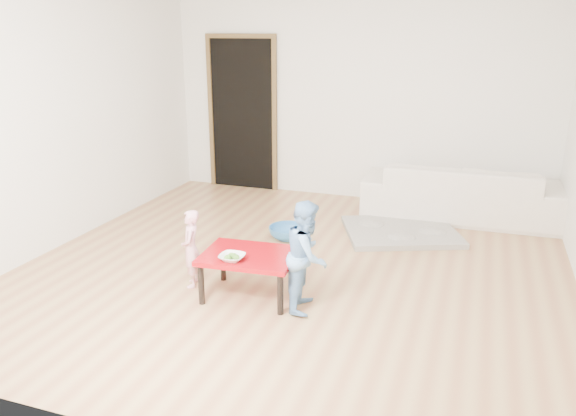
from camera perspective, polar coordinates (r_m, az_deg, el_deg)
The scene contains 13 objects.
floor at distance 5.39m, azimuth 0.71°, elevation -5.98°, with size 5.00×5.00×0.01m, color #A56E46.
back_wall at distance 7.40m, azimuth 7.04°, elevation 10.87°, with size 5.00×0.02×2.60m, color white.
left_wall at distance 6.26m, azimuth -21.74°, elevation 8.52°, with size 0.02×5.00×2.60m, color white.
doorway at distance 7.91m, azimuth -4.60°, elevation 9.38°, with size 1.02×0.08×2.11m, color brown, non-canonical shape.
sofa at distance 6.98m, azimuth 17.10°, elevation 1.66°, with size 2.25×0.88×0.66m, color white.
cushion at distance 6.76m, azimuth 13.98°, elevation 2.90°, with size 0.50×0.44×0.13m, color orange.
red_table at distance 4.76m, azimuth -3.91°, elevation -6.80°, with size 0.77×0.58×0.39m, color #9B080F, non-canonical shape.
bowl at distance 4.56m, azimuth -5.70°, elevation -5.03°, with size 0.21×0.21×0.05m, color white.
broccoli at distance 4.56m, azimuth -5.71°, elevation -5.00°, with size 0.12×0.12×0.06m, color #2D5919, non-canonical shape.
child_pink at distance 4.96m, azimuth -9.82°, elevation -4.08°, with size 0.25×0.17×0.69m, color pink.
child_blue at distance 4.47m, azimuth 1.96°, elevation -4.86°, with size 0.44×0.34×0.90m, color #5790CA.
basin at distance 6.07m, azimuth 0.04°, elevation -2.51°, with size 0.42×0.42×0.13m, color teal.
blanket at distance 6.34m, azimuth 11.40°, elevation -2.36°, with size 1.19×0.99×0.06m, color #ABA397, non-canonical shape.
Camera 1 is at (1.57, -4.68, 2.17)m, focal length 35.00 mm.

